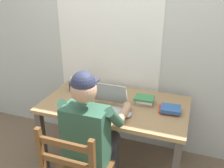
# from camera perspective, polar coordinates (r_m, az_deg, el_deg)

# --- Properties ---
(ground_plane) EXTENTS (8.00, 8.00, 0.00)m
(ground_plane) POSITION_cam_1_polar(r_m,az_deg,el_deg) (2.76, 0.61, -18.02)
(ground_plane) COLOR brown
(back_wall) EXTENTS (6.00, 0.08, 2.60)m
(back_wall) POSITION_cam_1_polar(r_m,az_deg,el_deg) (2.56, 4.09, 11.44)
(back_wall) COLOR beige
(back_wall) RESTS_ON ground
(desk) EXTENTS (1.38, 0.77, 0.73)m
(desk) POSITION_cam_1_polar(r_m,az_deg,el_deg) (2.38, 0.68, -6.52)
(desk) COLOR #9E7A51
(desk) RESTS_ON ground
(seated_person) EXTENTS (0.50, 0.60, 1.26)m
(seated_person) POSITION_cam_1_polar(r_m,az_deg,el_deg) (2.00, -4.77, -11.14)
(seated_person) COLOR #2D5642
(seated_person) RESTS_ON ground
(laptop) EXTENTS (0.33, 0.30, 0.23)m
(laptop) POSITION_cam_1_polar(r_m,az_deg,el_deg) (2.21, -1.44, -4.78)
(laptop) COLOR #ADAFB2
(laptop) RESTS_ON desk
(computer_mouse) EXTENTS (0.06, 0.10, 0.03)m
(computer_mouse) POSITION_cam_1_polar(r_m,az_deg,el_deg) (2.12, 3.86, -7.17)
(computer_mouse) COLOR #ADAFB2
(computer_mouse) RESTS_ON desk
(coffee_mug_white) EXTENTS (0.12, 0.08, 0.10)m
(coffee_mug_white) POSITION_cam_1_polar(r_m,az_deg,el_deg) (2.71, -8.89, 0.55)
(coffee_mug_white) COLOR beige
(coffee_mug_white) RESTS_ON desk
(coffee_mug_dark) EXTENTS (0.12, 0.08, 0.10)m
(coffee_mug_dark) POSITION_cam_1_polar(r_m,az_deg,el_deg) (2.60, -9.18, -0.59)
(coffee_mug_dark) COLOR #2D384C
(coffee_mug_dark) RESTS_ON desk
(book_stack_main) EXTENTS (0.19, 0.16, 0.07)m
(book_stack_main) POSITION_cam_1_polar(r_m,az_deg,el_deg) (2.33, 7.70, -3.81)
(book_stack_main) COLOR gray
(book_stack_main) RESTS_ON desk
(book_stack_side) EXTENTS (0.20, 0.18, 0.05)m
(book_stack_side) POSITION_cam_1_polar(r_m,az_deg,el_deg) (2.24, 13.52, -5.80)
(book_stack_side) COLOR #BC332D
(book_stack_side) RESTS_ON desk
(paper_pile_near_laptop) EXTENTS (0.24, 0.25, 0.01)m
(paper_pile_near_laptop) POSITION_cam_1_polar(r_m,az_deg,el_deg) (2.50, 1.48, -2.37)
(paper_pile_near_laptop) COLOR white
(paper_pile_near_laptop) RESTS_ON desk
(landscape_photo_print) EXTENTS (0.15, 0.13, 0.00)m
(landscape_photo_print) POSITION_cam_1_polar(r_m,az_deg,el_deg) (2.38, -11.43, -4.50)
(landscape_photo_print) COLOR gold
(landscape_photo_print) RESTS_ON desk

